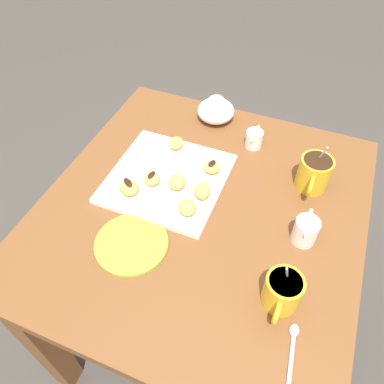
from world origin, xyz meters
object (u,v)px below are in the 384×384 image
object	(u,v)px
cream_pitcher_white	(306,230)
chocolate_sauce_pitcher	(254,138)
ice_cream_bowl	(216,110)
saucer_lime_left	(131,244)
dining_table	(201,236)
beignet_0	(176,143)
beignet_6	(202,191)
beignet_3	(187,208)
coffee_mug_mustard_left	(314,173)
coffee_mug_mustard_right	(282,291)
beignet_2	(177,182)
pastry_plate_square	(167,178)
beignet_1	(129,188)
beignet_5	(152,179)
beignet_4	(212,168)

from	to	relation	value
cream_pitcher_white	chocolate_sauce_pitcher	distance (m)	0.36
ice_cream_bowl	saucer_lime_left	size ratio (longest dim) A/B	0.67
dining_table	saucer_lime_left	xyz separation A→B (m)	(0.18, -0.12, 0.14)
chocolate_sauce_pitcher	beignet_0	size ratio (longest dim) A/B	1.84
ice_cream_bowl	beignet_6	bearing A→B (deg)	13.79
beignet_0	beignet_3	distance (m)	0.25
coffee_mug_mustard_left	coffee_mug_mustard_right	xyz separation A→B (m)	(0.37, 0.00, -0.01)
coffee_mug_mustard_left	beignet_2	size ratio (longest dim) A/B	2.87
pastry_plate_square	chocolate_sauce_pitcher	bearing A→B (deg)	141.93
ice_cream_bowl	chocolate_sauce_pitcher	size ratio (longest dim) A/B	1.33
chocolate_sauce_pitcher	beignet_1	size ratio (longest dim) A/B	1.70
chocolate_sauce_pitcher	beignet_0	world-z (taller)	chocolate_sauce_pitcher
dining_table	beignet_6	world-z (taller)	beignet_6
beignet_0	chocolate_sauce_pitcher	bearing A→B (deg)	118.34
beignet_1	beignet_6	xyz separation A→B (m)	(-0.06, 0.19, -0.00)
cream_pitcher_white	beignet_5	xyz separation A→B (m)	(-0.02, -0.43, -0.01)
ice_cream_bowl	beignet_5	distance (m)	0.36
beignet_1	beignet_5	distance (m)	0.07
cream_pitcher_white	dining_table	bearing A→B (deg)	-90.80
beignet_6	beignet_0	bearing A→B (deg)	-136.88
cream_pitcher_white	beignet_2	bearing A→B (deg)	-94.85
beignet_3	beignet_5	size ratio (longest dim) A/B	1.17
saucer_lime_left	cream_pitcher_white	bearing A→B (deg)	114.51
coffee_mug_mustard_right	ice_cream_bowl	size ratio (longest dim) A/B	1.08
beignet_2	beignet_5	distance (m)	0.07
beignet_2	beignet_4	world-z (taller)	beignet_2
coffee_mug_mustard_right	cream_pitcher_white	bearing A→B (deg)	174.97
chocolate_sauce_pitcher	beignet_3	bearing A→B (deg)	-14.21
dining_table	beignet_0	distance (m)	0.29
cream_pitcher_white	beignet_4	world-z (taller)	cream_pitcher_white
cream_pitcher_white	beignet_3	size ratio (longest dim) A/B	1.97
beignet_0	beignet_6	bearing A→B (deg)	43.12
coffee_mug_mustard_right	beignet_1	bearing A→B (deg)	-108.16
beignet_6	beignet_4	bearing A→B (deg)	-175.74
ice_cream_bowl	beignet_5	xyz separation A→B (m)	(0.36, -0.06, -0.01)
beignet_4	pastry_plate_square	bearing A→B (deg)	-59.03
beignet_3	beignet_6	xyz separation A→B (m)	(-0.07, 0.02, 0.00)
coffee_mug_mustard_left	cream_pitcher_white	size ratio (longest dim) A/B	1.42
pastry_plate_square	chocolate_sauce_pitcher	distance (m)	0.30
dining_table	chocolate_sauce_pitcher	distance (m)	0.34
beignet_4	cream_pitcher_white	bearing A→B (deg)	66.99
coffee_mug_mustard_right	chocolate_sauce_pitcher	bearing A→B (deg)	-157.83
ice_cream_bowl	beignet_2	world-z (taller)	ice_cream_bowl
cream_pitcher_white	beignet_3	xyz separation A→B (m)	(0.04, -0.30, -0.01)
cream_pitcher_white	saucer_lime_left	xyz separation A→B (m)	(0.18, -0.39, -0.03)
saucer_lime_left	beignet_2	world-z (taller)	beignet_2
cream_pitcher_white	beignet_2	size ratio (longest dim) A/B	2.02
cream_pitcher_white	ice_cream_bowl	size ratio (longest dim) A/B	0.86
saucer_lime_left	beignet_1	bearing A→B (deg)	-150.57
pastry_plate_square	beignet_4	bearing A→B (deg)	120.97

